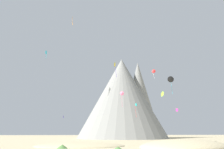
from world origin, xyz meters
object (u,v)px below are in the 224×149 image
at_px(bush_scatter_east, 118,148).
at_px(kite_orange_high, 72,20).
at_px(kite_cyan_high, 46,53).
at_px(kite_yellow_mid, 115,65).
at_px(bush_far_right, 62,147).
at_px(kite_teal_low, 136,107).
at_px(kite_indigo_low, 63,117).
at_px(kite_lime_mid, 163,94).
at_px(kite_magenta_low, 177,110).
at_px(rock_massif, 124,98).
at_px(kite_rainbow_mid, 122,94).
at_px(kite_black_mid, 171,79).
at_px(kite_red_mid, 154,71).
at_px(bush_near_left, 146,145).

bearing_deg(bush_scatter_east, kite_orange_high, 125.62).
distance_m(kite_cyan_high, kite_yellow_mid, 27.56).
xyz_separation_m(bush_far_right, kite_teal_low, (23.11, 29.89, 12.22)).
height_order(kite_indigo_low, kite_lime_mid, kite_lime_mid).
bearing_deg(kite_magenta_low, rock_massif, 17.51).
height_order(kite_yellow_mid, kite_rainbow_mid, kite_yellow_mid).
height_order(kite_cyan_high, kite_indigo_low, kite_cyan_high).
xyz_separation_m(kite_teal_low, kite_black_mid, (11.39, -7.91, 9.16)).
bearing_deg(kite_black_mid, kite_magenta_low, 61.92).
distance_m(bush_far_right, kite_indigo_low, 45.60).
distance_m(bush_far_right, kite_yellow_mid, 30.96).
bearing_deg(kite_orange_high, kite_black_mid, -40.58).
height_order(kite_magenta_low, kite_rainbow_mid, kite_rainbow_mid).
bearing_deg(bush_far_right, kite_black_mid, 32.51).
xyz_separation_m(kite_orange_high, kite_yellow_mid, (14.10, 1.58, -14.47)).
height_order(kite_cyan_high, kite_black_mid, kite_cyan_high).
distance_m(kite_orange_high, kite_indigo_low, 43.13).
distance_m(kite_teal_low, kite_black_mid, 16.62).
relative_size(bush_scatter_east, kite_magenta_low, 2.00).
distance_m(kite_teal_low, kite_yellow_mid, 21.67).
bearing_deg(kite_red_mid, kite_teal_low, 136.64).
relative_size(bush_near_left, kite_yellow_mid, 0.56).
xyz_separation_m(kite_yellow_mid, kite_red_mid, (14.11, 5.13, -0.25)).
xyz_separation_m(rock_massif, kite_teal_low, (-1.73, -41.22, -9.59)).
bearing_deg(kite_black_mid, kite_yellow_mid, -148.06).
bearing_deg(kite_yellow_mid, kite_black_mid, -51.02).
bearing_deg(kite_orange_high, bush_near_left, -72.02).
distance_m(bush_near_left, kite_black_mid, 30.08).
height_order(bush_near_left, kite_orange_high, kite_orange_high).
xyz_separation_m(bush_scatter_east, kite_rainbow_mid, (4.54, 25.18, 15.73)).
distance_m(kite_indigo_low, kite_rainbow_mid, 33.05).
distance_m(rock_massif, kite_red_mid, 51.70).
height_order(kite_cyan_high, kite_lime_mid, kite_cyan_high).
xyz_separation_m(bush_scatter_east, bush_far_right, (-11.87, 4.67, 0.10)).
height_order(bush_near_left, kite_magenta_low, kite_magenta_low).
bearing_deg(kite_indigo_low, bush_far_right, 56.49).
bearing_deg(kite_teal_low, bush_far_right, 164.65).
distance_m(kite_cyan_high, kite_magenta_low, 52.26).
height_order(kite_orange_high, kite_lime_mid, kite_orange_high).
xyz_separation_m(kite_cyan_high, kite_lime_mid, (42.92, -0.54, -14.60)).
bearing_deg(kite_cyan_high, kite_magenta_low, 169.39).
relative_size(kite_cyan_high, kite_indigo_low, 2.88).
relative_size(kite_yellow_mid, kite_lime_mid, 2.48).
bearing_deg(kite_teal_low, kite_indigo_low, 85.78).
distance_m(bush_scatter_east, kite_rainbow_mid, 30.03).
distance_m(kite_teal_low, kite_magenta_low, 14.99).
bearing_deg(kite_lime_mid, kite_indigo_low, 50.30).
bearing_deg(kite_magenta_low, kite_yellow_mid, 116.91).
xyz_separation_m(bush_scatter_east, kite_lime_mid, (20.18, 29.30, 16.57)).
distance_m(bush_near_left, rock_massif, 68.46).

